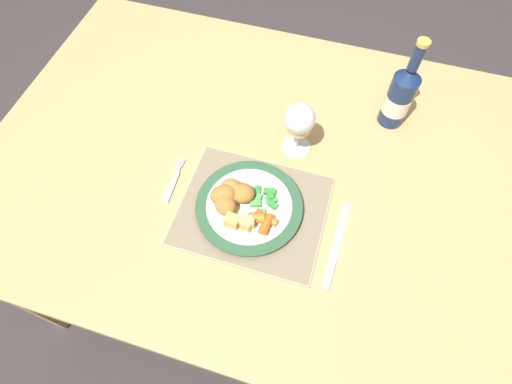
{
  "coord_description": "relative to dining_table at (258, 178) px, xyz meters",
  "views": [
    {
      "loc": [
        0.16,
        -0.55,
        1.58
      ],
      "look_at": [
        0.03,
        -0.11,
        0.78
      ],
      "focal_mm": 28.0,
      "sensor_mm": 36.0,
      "label": 1
    }
  ],
  "objects": [
    {
      "name": "fork",
      "position": [
        -0.18,
        -0.13,
        0.08
      ],
      "size": [
        0.02,
        0.13,
        0.01
      ],
      "color": "silver",
      "rests_on": "dining_table"
    },
    {
      "name": "table_knife",
      "position": [
        0.23,
        -0.19,
        0.08
      ],
      "size": [
        0.03,
        0.22,
        0.01
      ],
      "color": "silver",
      "rests_on": "dining_table"
    },
    {
      "name": "placemat",
      "position": [
        0.03,
        -0.14,
        0.08
      ],
      "size": [
        0.34,
        0.29,
        0.01
      ],
      "color": "tan",
      "rests_on": "dining_table"
    },
    {
      "name": "bottle",
      "position": [
        0.3,
        0.23,
        0.17
      ],
      "size": [
        0.07,
        0.07,
        0.26
      ],
      "color": "navy",
      "rests_on": "dining_table"
    },
    {
      "name": "glazed_carrots",
      "position": [
        0.06,
        -0.18,
        0.12
      ],
      "size": [
        0.09,
        0.06,
        0.02
      ],
      "color": "#CC5119",
      "rests_on": "dinner_plate"
    },
    {
      "name": "ground_plane",
      "position": [
        0.0,
        0.0,
        -0.66
      ],
      "size": [
        6.0,
        6.0,
        0.0
      ],
      "primitive_type": "plane",
      "color": "#383333"
    },
    {
      "name": "dining_table",
      "position": [
        0.0,
        0.0,
        0.0
      ],
      "size": [
        1.4,
        0.99,
        0.74
      ],
      "color": "tan",
      "rests_on": "ground"
    },
    {
      "name": "breaded_croquettes",
      "position": [
        -0.02,
        -0.14,
        0.13
      ],
      "size": [
        0.11,
        0.11,
        0.04
      ],
      "color": "#B77F3D",
      "rests_on": "dinner_plate"
    },
    {
      "name": "green_beans_pile",
      "position": [
        0.05,
        -0.12,
        0.11
      ],
      "size": [
        0.07,
        0.07,
        0.02
      ],
      "color": "#338438",
      "rests_on": "dinner_plate"
    },
    {
      "name": "wine_glass",
      "position": [
        0.08,
        0.07,
        0.18
      ],
      "size": [
        0.08,
        0.08,
        0.15
      ],
      "color": "silver",
      "rests_on": "dining_table"
    },
    {
      "name": "dinner_plate",
      "position": [
        0.02,
        -0.14,
        0.1
      ],
      "size": [
        0.25,
        0.25,
        0.02
      ],
      "color": "silver",
      "rests_on": "placemat"
    },
    {
      "name": "roast_potatoes",
      "position": [
        0.02,
        -0.19,
        0.12
      ],
      "size": [
        0.07,
        0.04,
        0.03
      ],
      "color": "#E5BC66",
      "rests_on": "dinner_plate"
    }
  ]
}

